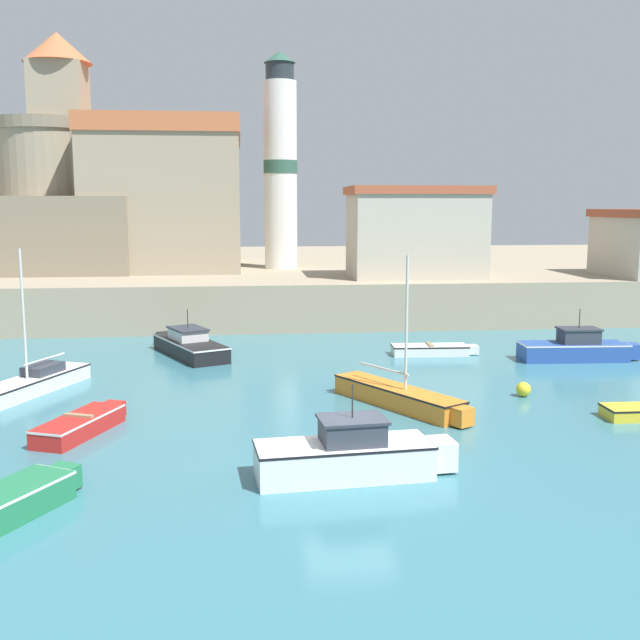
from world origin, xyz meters
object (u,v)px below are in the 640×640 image
(harbor_shed_near_wharf, at_px, (416,232))
(motorboat_blue_0, at_px, (577,348))
(sailboat_white_2, at_px, (33,382))
(motorboat_white_3, at_px, (350,455))
(dinghy_white_8, at_px, (432,349))
(motorboat_black_5, at_px, (189,345))
(lighthouse, at_px, (280,165))
(church, at_px, (156,190))
(sailboat_orange_4, at_px, (399,396))
(dinghy_red_1, at_px, (81,424))
(fortress, at_px, (51,220))
(mooring_buoy, at_px, (523,389))

(harbor_shed_near_wharf, bearing_deg, motorboat_blue_0, -69.75)
(sailboat_white_2, height_order, motorboat_white_3, sailboat_white_2)
(dinghy_white_8, relative_size, harbor_shed_near_wharf, 0.50)
(motorboat_black_5, relative_size, lighthouse, 0.43)
(motorboat_black_5, relative_size, harbor_shed_near_wharf, 0.75)
(sailboat_white_2, distance_m, church, 27.16)
(sailboat_white_2, relative_size, harbor_shed_near_wharf, 0.71)
(sailboat_white_2, relative_size, motorboat_white_3, 1.08)
(motorboat_white_3, height_order, dinghy_white_8, motorboat_white_3)
(lighthouse, bearing_deg, harbor_shed_near_wharf, -42.97)
(sailboat_white_2, xyz_separation_m, motorboat_black_5, (5.54, 6.74, 0.10))
(motorboat_blue_0, distance_m, motorboat_black_5, 18.50)
(motorboat_blue_0, xyz_separation_m, dinghy_white_8, (-6.44, 1.96, -0.30))
(church, bearing_deg, motorboat_white_3, -76.37)
(sailboat_orange_4, bearing_deg, dinghy_red_1, -169.03)
(church, relative_size, harbor_shed_near_wharf, 1.87)
(fortress, height_order, harbor_shed_near_wharf, fortress)
(dinghy_red_1, height_order, fortress, fortress)
(motorboat_white_3, bearing_deg, mooring_buoy, 44.73)
(dinghy_white_8, height_order, fortress, fortress)
(sailboat_white_2, bearing_deg, mooring_buoy, -8.09)
(dinghy_red_1, distance_m, fortress, 32.00)
(dinghy_red_1, relative_size, harbor_shed_near_wharf, 0.49)
(sailboat_white_2, bearing_deg, church, 85.22)
(dinghy_red_1, height_order, harbor_shed_near_wharf, harbor_shed_near_wharf)
(sailboat_orange_4, bearing_deg, motorboat_white_3, -112.30)
(sailboat_white_2, distance_m, dinghy_white_8, 18.22)
(sailboat_white_2, relative_size, dinghy_white_8, 1.41)
(motorboat_blue_0, xyz_separation_m, sailboat_white_2, (-23.78, -3.62, -0.16))
(motorboat_blue_0, xyz_separation_m, fortress, (-28.78, 21.07, 5.66))
(lighthouse, bearing_deg, sailboat_white_2, -114.60)
(dinghy_red_1, xyz_separation_m, lighthouse, (8.02, 29.75, 9.71))
(mooring_buoy, bearing_deg, fortress, 130.98)
(motorboat_white_3, relative_size, mooring_buoy, 9.89)
(dinghy_white_8, relative_size, lighthouse, 0.28)
(church, distance_m, fortress, 7.55)
(sailboat_orange_4, xyz_separation_m, mooring_buoy, (5.04, 0.97, -0.13))
(motorboat_black_5, xyz_separation_m, harbor_shed_near_wharf, (13.46, 9.83, 5.08))
(dinghy_white_8, bearing_deg, church, 126.77)
(harbor_shed_near_wharf, bearing_deg, church, 151.04)
(mooring_buoy, distance_m, church, 34.00)
(motorboat_blue_0, xyz_separation_m, church, (-21.62, 22.27, 7.75))
(church, bearing_deg, dinghy_red_1, -88.53)
(fortress, relative_size, harbor_shed_near_wharf, 1.43)
(fortress, bearing_deg, sailboat_white_2, -78.55)
(motorboat_black_5, height_order, church, church)
(sailboat_orange_4, relative_size, church, 0.38)
(motorboat_black_5, relative_size, dinghy_white_8, 1.50)
(motorboat_black_5, bearing_deg, fortress, 120.42)
(motorboat_black_5, distance_m, lighthouse, 20.48)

